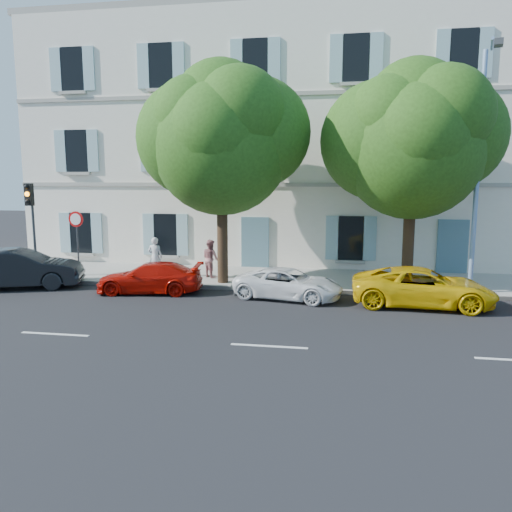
% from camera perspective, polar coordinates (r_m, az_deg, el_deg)
% --- Properties ---
extents(ground, '(90.00, 90.00, 0.00)m').
position_cam_1_polar(ground, '(16.83, 3.45, -5.87)').
color(ground, black).
extents(sidewalk, '(36.00, 4.50, 0.15)m').
position_cam_1_polar(sidewalk, '(21.13, 4.78, -2.64)').
color(sidewalk, '#A09E96').
rests_on(sidewalk, ground).
extents(kerb, '(36.00, 0.16, 0.16)m').
position_cam_1_polar(kerb, '(19.02, 4.21, -3.91)').
color(kerb, '#9E998E').
rests_on(kerb, ground).
extents(building, '(28.00, 7.00, 12.00)m').
position_cam_1_polar(building, '(26.50, 6.05, 12.53)').
color(building, white).
rests_on(building, ground).
extents(car_dark_sedan, '(4.95, 3.13, 1.54)m').
position_cam_1_polar(car_dark_sedan, '(21.64, -25.39, -1.33)').
color(car_dark_sedan, black).
rests_on(car_dark_sedan, ground).
extents(car_red_coupe, '(4.12, 2.09, 1.15)m').
position_cam_1_polar(car_red_coupe, '(19.23, -12.05, -2.44)').
color(car_red_coupe, '#B10D05').
rests_on(car_red_coupe, ground).
extents(car_white_coupe, '(4.17, 2.53, 1.08)m').
position_cam_1_polar(car_white_coupe, '(17.95, 3.72, -3.17)').
color(car_white_coupe, white).
rests_on(car_white_coupe, ground).
extents(car_yellow_supercar, '(4.81, 2.41, 1.31)m').
position_cam_1_polar(car_yellow_supercar, '(17.74, 18.55, -3.39)').
color(car_yellow_supercar, '#E2B309').
rests_on(car_yellow_supercar, ground).
extents(tree_left, '(5.38, 5.38, 8.35)m').
position_cam_1_polar(tree_left, '(19.71, -3.96, 12.46)').
color(tree_left, '#3A2819').
rests_on(tree_left, sidewalk).
extents(tree_right, '(5.29, 5.29, 8.16)m').
position_cam_1_polar(tree_right, '(19.73, 17.48, 11.67)').
color(tree_right, '#3A2819').
rests_on(tree_right, sidewalk).
extents(traffic_light, '(0.31, 0.44, 3.93)m').
position_cam_1_polar(traffic_light, '(22.89, -24.34, 4.86)').
color(traffic_light, '#383A3D').
rests_on(traffic_light, sidewalk).
extents(road_sign, '(0.65, 0.10, 2.80)m').
position_cam_1_polar(road_sign, '(21.85, -19.81, 2.79)').
color(road_sign, '#383A3D').
rests_on(road_sign, sidewalk).
extents(street_lamp, '(0.47, 1.83, 8.52)m').
position_cam_1_polar(street_lamp, '(19.30, 24.20, 10.17)').
color(street_lamp, '#7293BF').
rests_on(street_lamp, sidewalk).
extents(pedestrian_a, '(0.62, 0.41, 1.69)m').
position_cam_1_polar(pedestrian_a, '(21.46, -11.44, -0.12)').
color(pedestrian_a, silver).
rests_on(pedestrian_a, sidewalk).
extents(pedestrian_b, '(0.98, 0.96, 1.60)m').
position_cam_1_polar(pedestrian_b, '(21.06, -5.23, -0.27)').
color(pedestrian_b, '#AD6F70').
rests_on(pedestrian_b, sidewalk).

